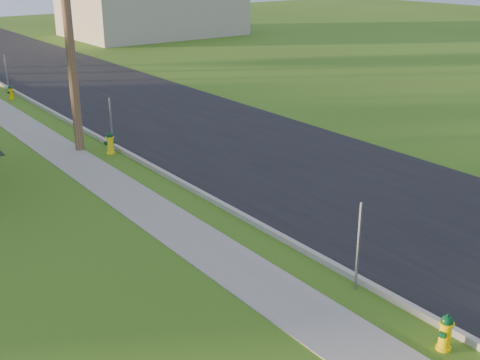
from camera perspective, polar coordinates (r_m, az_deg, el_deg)
name	(u,v)px	position (r m, az deg, el deg)	size (l,w,h in m)	color
road	(314,174)	(19.77, 7.01, 0.62)	(8.00, 120.00, 0.02)	black
curb	(213,200)	(17.38, -2.62, -1.88)	(0.15, 120.00, 0.15)	gray
sidewalk	(160,216)	(16.57, -7.63, -3.44)	(1.50, 120.00, 0.03)	gray
utility_pole_mid	(67,10)	(21.87, -16.12, 15.22)	(1.40, 0.32, 9.80)	brown
sign_post_near	(358,247)	(12.86, 11.15, -6.23)	(0.05, 0.04, 2.00)	gray
sign_post_mid	(112,126)	(21.96, -12.09, 5.06)	(0.05, 0.04, 2.00)	gray
sign_post_far	(7,74)	(33.21, -21.24, 9.33)	(0.05, 0.04, 2.00)	gray
distant_building	(153,11)	(55.30, -8.29, 15.53)	(14.00, 10.00, 4.00)	#9E968A
hydrant_near	(446,332)	(11.73, 18.92, -13.49)	(0.38, 0.34, 0.73)	#FACA00
hydrant_mid	(110,143)	(21.97, -12.21, 3.45)	(0.43, 0.39, 0.83)	yellow
hydrant_far	(11,92)	(31.98, -20.91, 7.77)	(0.36, 0.32, 0.69)	#E3C700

